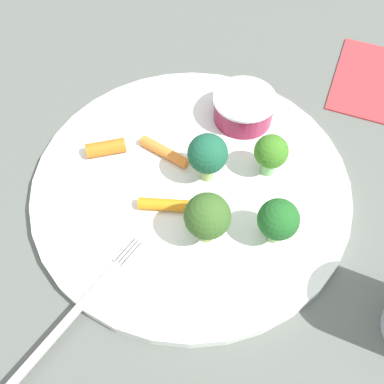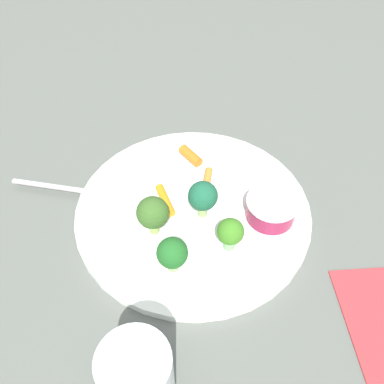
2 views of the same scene
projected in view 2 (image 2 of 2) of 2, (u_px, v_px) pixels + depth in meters
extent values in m
plane|color=#585D57|center=(193.00, 213.00, 0.55)|extent=(2.40, 2.40, 0.00)
cylinder|color=white|center=(193.00, 210.00, 0.54)|extent=(0.31, 0.31, 0.01)
cylinder|color=maroon|center=(271.00, 209.00, 0.52)|extent=(0.06, 0.06, 0.03)
cylinder|color=silver|center=(273.00, 202.00, 0.51)|extent=(0.07, 0.07, 0.00)
cylinder|color=#91B459|center=(154.00, 226.00, 0.51)|extent=(0.01, 0.01, 0.02)
sphere|color=#365E24|center=(153.00, 213.00, 0.49)|extent=(0.04, 0.04, 0.04)
cylinder|color=#7DB975|center=(229.00, 242.00, 0.49)|extent=(0.01, 0.01, 0.02)
sphere|color=#3B7820|center=(230.00, 232.00, 0.47)|extent=(0.03, 0.03, 0.03)
cylinder|color=#91B067|center=(203.00, 209.00, 0.52)|extent=(0.01, 0.01, 0.02)
sphere|color=#1B593C|center=(203.00, 196.00, 0.50)|extent=(0.04, 0.04, 0.04)
cylinder|color=#89A86B|center=(173.00, 264.00, 0.47)|extent=(0.01, 0.01, 0.02)
sphere|color=#1F5E23|center=(172.00, 253.00, 0.45)|extent=(0.04, 0.04, 0.04)
cylinder|color=orange|center=(165.00, 200.00, 0.54)|extent=(0.03, 0.05, 0.01)
cylinder|color=orange|center=(188.00, 156.00, 0.59)|extent=(0.03, 0.04, 0.01)
cylinder|color=orange|center=(206.00, 184.00, 0.56)|extent=(0.02, 0.06, 0.01)
cube|color=beige|center=(63.00, 188.00, 0.56)|extent=(0.15, 0.04, 0.00)
cube|color=beige|center=(126.00, 194.00, 0.55)|extent=(0.03, 0.01, 0.00)
cube|color=beige|center=(125.00, 196.00, 0.55)|extent=(0.03, 0.01, 0.00)
cube|color=beige|center=(124.00, 198.00, 0.55)|extent=(0.03, 0.01, 0.00)
cube|color=beige|center=(124.00, 200.00, 0.55)|extent=(0.03, 0.01, 0.00)
cylinder|color=silver|center=(139.00, 381.00, 0.36)|extent=(0.06, 0.06, 0.10)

